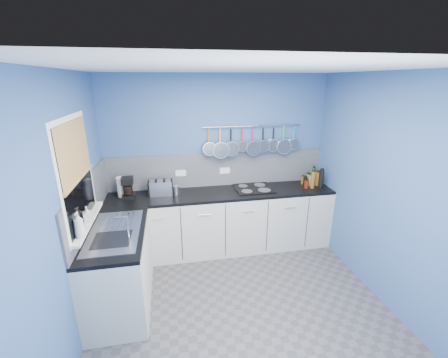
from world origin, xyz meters
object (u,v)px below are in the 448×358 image
object	(u,v)px
toaster	(161,188)
coffee_maker	(128,188)
paper_towel	(122,187)
canister	(176,190)
hob	(253,188)
soap_bottle_b	(87,215)
soap_bottle_a	(79,225)

from	to	relation	value
toaster	coffee_maker	bearing A→B (deg)	-173.33
paper_towel	canister	world-z (taller)	paper_towel
canister	hob	world-z (taller)	canister
coffee_maker	canister	xyz separation A→B (m)	(0.63, -0.00, -0.08)
canister	hob	xyz separation A→B (m)	(1.12, 0.03, -0.06)
soap_bottle_b	hob	world-z (taller)	soap_bottle_b
coffee_maker	toaster	distance (m)	0.43
toaster	soap_bottle_b	bearing A→B (deg)	-123.38
canister	toaster	bearing A→B (deg)	167.98
soap_bottle_a	soap_bottle_b	bearing A→B (deg)	90.00
canister	coffee_maker	bearing A→B (deg)	179.93
canister	hob	bearing A→B (deg)	1.28
soap_bottle_a	paper_towel	bearing A→B (deg)	82.46
paper_towel	soap_bottle_a	bearing A→B (deg)	-97.54
toaster	soap_bottle_a	bearing A→B (deg)	-117.18
soap_bottle_a	hob	xyz separation A→B (m)	(2.01, 1.28, -0.26)
toaster	canister	bearing A→B (deg)	-11.18
hob	canister	bearing A→B (deg)	-178.72
toaster	hob	distance (m)	1.33
soap_bottle_b	toaster	world-z (taller)	soap_bottle_b
soap_bottle_b	hob	size ratio (longest dim) A/B	0.32
paper_towel	hob	distance (m)	1.84
soap_bottle_a	canister	world-z (taller)	soap_bottle_a
coffee_maker	soap_bottle_b	bearing A→B (deg)	-107.65
soap_bottle_b	hob	bearing A→B (deg)	26.27
paper_towel	toaster	xyz separation A→B (m)	(0.51, -0.03, -0.04)
soap_bottle_a	coffee_maker	size ratio (longest dim) A/B	0.84
paper_towel	coffee_maker	distance (m)	0.12
paper_towel	toaster	world-z (taller)	paper_towel
soap_bottle_a	coffee_maker	distance (m)	1.29
soap_bottle_a	canister	distance (m)	1.55
soap_bottle_a	hob	world-z (taller)	soap_bottle_a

